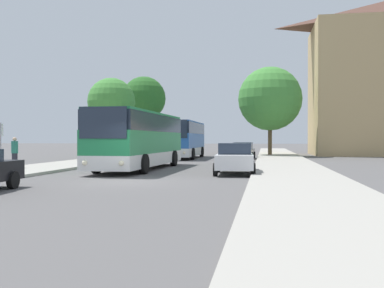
{
  "coord_description": "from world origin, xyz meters",
  "views": [
    {
      "loc": [
        5.59,
        -17.68,
        1.74
      ],
      "look_at": [
        0.88,
        11.47,
        1.41
      ],
      "focal_mm": 42.0,
      "sensor_mm": 36.0,
      "label": 1
    }
  ],
  "objects": [
    {
      "name": "ground_plane",
      "position": [
        0.0,
        0.0,
        0.0
      ],
      "size": [
        300.0,
        300.0,
        0.0
      ],
      "primitive_type": "plane",
      "color": "#565454",
      "rests_on": "ground"
    },
    {
      "name": "sidewalk_right",
      "position": [
        7.0,
        0.0,
        0.07
      ],
      "size": [
        4.0,
        120.0,
        0.15
      ],
      "primitive_type": "cube",
      "color": "#A39E93",
      "rests_on": "ground_plane"
    },
    {
      "name": "bus_front",
      "position": [
        -1.49,
        7.29,
        1.73
      ],
      "size": [
        2.96,
        11.45,
        3.23
      ],
      "rotation": [
        0.0,
        0.0,
        -0.02
      ],
      "color": "silver",
      "rests_on": "ground_plane"
    },
    {
      "name": "bus_middle",
      "position": [
        -1.55,
        22.16,
        1.76
      ],
      "size": [
        2.79,
        10.33,
        3.28
      ],
      "rotation": [
        0.0,
        0.0,
        0.01
      ],
      "color": "silver",
      "rests_on": "ground_plane"
    },
    {
      "name": "parked_car_right_near",
      "position": [
        4.15,
        4.55,
        0.8
      ],
      "size": [
        2.1,
        4.21,
        1.54
      ],
      "rotation": [
        0.0,
        0.0,
        3.19
      ],
      "color": "silver",
      "rests_on": "ground_plane"
    },
    {
      "name": "parked_car_right_far",
      "position": [
        3.76,
        21.95,
        0.75
      ],
      "size": [
        2.07,
        4.11,
        1.45
      ],
      "rotation": [
        0.0,
        0.0,
        3.09
      ],
      "color": "slate",
      "rests_on": "ground_plane"
    },
    {
      "name": "bus_stop_sign",
      "position": [
        -6.74,
        1.81,
        1.62
      ],
      "size": [
        0.08,
        0.45,
        2.37
      ],
      "color": "gray",
      "rests_on": "sidewalk_left"
    },
    {
      "name": "pedestrian_waiting_far",
      "position": [
        -8.04,
        5.21,
        1.0
      ],
      "size": [
        0.36,
        0.36,
        1.7
      ],
      "rotation": [
        0.0,
        0.0,
        3.49
      ],
      "color": "#23232D",
      "rests_on": "sidewalk_left"
    },
    {
      "name": "tree_left_near",
      "position": [
        -7.07,
        28.64,
        6.04
      ],
      "size": [
        4.64,
        4.64,
        8.24
      ],
      "color": "#513D23",
      "rests_on": "sidewalk_left"
    },
    {
      "name": "tree_left_far",
      "position": [
        -7.34,
        19.13,
        4.91
      ],
      "size": [
        4.06,
        4.06,
        6.82
      ],
      "color": "#47331E",
      "rests_on": "sidewalk_left"
    },
    {
      "name": "tree_right_near",
      "position": [
        6.15,
        28.18,
        5.79
      ],
      "size": [
        6.4,
        6.4,
        8.85
      ],
      "color": "brown",
      "rests_on": "sidewalk_right"
    }
  ]
}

